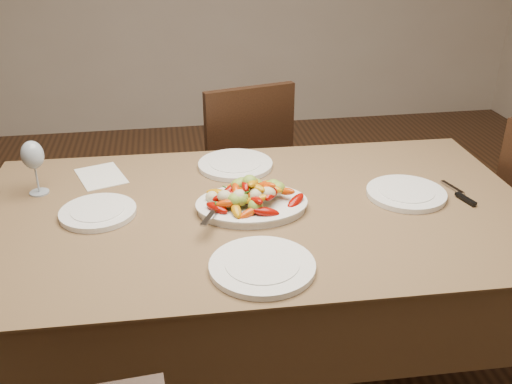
{
  "coord_description": "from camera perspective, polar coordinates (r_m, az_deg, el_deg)",
  "views": [
    {
      "loc": [
        -0.42,
        -1.56,
        1.65
      ],
      "look_at": [
        -0.15,
        0.07,
        0.82
      ],
      "focal_mm": 40.0,
      "sensor_mm": 36.0,
      "label": 1
    }
  ],
  "objects": [
    {
      "name": "table_knife",
      "position": [
        2.08,
        19.67,
        -0.21
      ],
      "size": [
        0.07,
        0.2,
        0.01
      ],
      "primitive_type": null,
      "rotation": [
        0.0,
        0.0,
        0.24
      ],
      "color": "#9EA0A8",
      "rests_on": "dining_table"
    },
    {
      "name": "serving_spoon",
      "position": [
        1.81,
        -2.32,
        -1.1
      ],
      "size": [
        0.28,
        0.16,
        0.03
      ],
      "primitive_type": null,
      "rotation": [
        0.0,
        0.0,
        -0.39
      ],
      "color": "#9EA0A8",
      "rests_on": "serving_platter"
    },
    {
      "name": "roasted_vegetables",
      "position": [
        1.84,
        -0.43,
        0.12
      ],
      "size": [
        0.29,
        0.2,
        0.09
      ],
      "primitive_type": null,
      "rotation": [
        0.0,
        0.0,
        -0.03
      ],
      "color": "#810802",
      "rests_on": "serving_platter"
    },
    {
      "name": "plate_left",
      "position": [
        1.9,
        -15.52,
        -1.99
      ],
      "size": [
        0.24,
        0.24,
        0.02
      ],
      "primitive_type": "cylinder",
      "color": "white",
      "rests_on": "dining_table"
    },
    {
      "name": "wine_glass",
      "position": [
        2.07,
        -21.27,
        2.42
      ],
      "size": [
        0.08,
        0.08,
        0.2
      ],
      "primitive_type": null,
      "color": "#8C99A5",
      "rests_on": "dining_table"
    },
    {
      "name": "plate_near",
      "position": [
        1.57,
        0.62,
        -7.47
      ],
      "size": [
        0.29,
        0.29,
        0.02
      ],
      "primitive_type": "cylinder",
      "color": "white",
      "rests_on": "dining_table"
    },
    {
      "name": "plate_far",
      "position": [
        2.18,
        -2.07,
        2.72
      ],
      "size": [
        0.28,
        0.28,
        0.02
      ],
      "primitive_type": "cylinder",
      "color": "white",
      "rests_on": "dining_table"
    },
    {
      "name": "chair_far",
      "position": [
        2.84,
        -2.09,
        2.17
      ],
      "size": [
        0.51,
        0.51,
        0.95
      ],
      "primitive_type": null,
      "rotation": [
        0.0,
        0.0,
        3.39
      ],
      "color": "black",
      "rests_on": "ground"
    },
    {
      "name": "menu_card",
      "position": [
        2.18,
        -15.24,
        1.55
      ],
      "size": [
        0.21,
        0.25,
        0.0
      ],
      "primitive_type": "cube",
      "rotation": [
        0.0,
        0.0,
        0.34
      ],
      "color": "silver",
      "rests_on": "dining_table"
    },
    {
      "name": "dining_table",
      "position": [
        2.08,
        -0.0,
        -10.92
      ],
      "size": [
        1.87,
        1.09,
        0.76
      ],
      "primitive_type": "cube",
      "rotation": [
        0.0,
        0.0,
        -0.03
      ],
      "color": "brown",
      "rests_on": "ground"
    },
    {
      "name": "plate_right",
      "position": [
        2.02,
        14.78,
        -0.15
      ],
      "size": [
        0.27,
        0.27,
        0.02
      ],
      "primitive_type": "cylinder",
      "color": "white",
      "rests_on": "dining_table"
    },
    {
      "name": "serving_platter",
      "position": [
        1.86,
        -0.42,
        -1.45
      ],
      "size": [
        0.36,
        0.27,
        0.02
      ],
      "primitive_type": "ellipsoid",
      "rotation": [
        0.0,
        0.0,
        -0.03
      ],
      "color": "white",
      "rests_on": "dining_table"
    }
  ]
}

